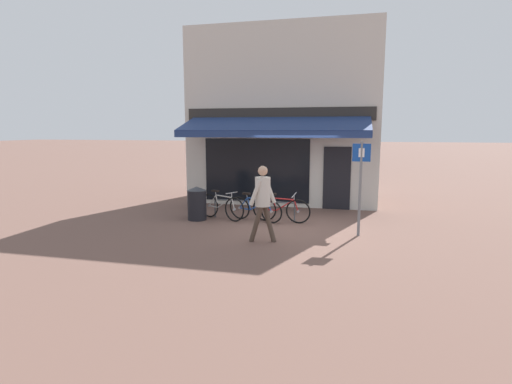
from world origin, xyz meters
TOP-DOWN VIEW (x-y plane):
  - ground_plane at (0.00, 0.00)m, footprint 160.00×160.00m
  - shop_front at (-0.83, 4.17)m, footprint 6.76×4.66m
  - bike_rack_rail at (-1.13, 0.53)m, footprint 2.55×0.04m
  - bicycle_silver at (-2.08, 0.31)m, footprint 1.61×0.75m
  - bicycle_blue at (-1.04, 0.28)m, footprint 1.73×0.74m
  - bicycle_red at (-0.27, 0.31)m, footprint 1.74×0.52m
  - pedestrian_adult at (-0.35, -1.77)m, footprint 0.67×0.49m
  - litter_bin at (-2.76, 0.07)m, footprint 0.57×0.57m
  - parking_sign at (1.89, -0.66)m, footprint 0.44×0.07m

SIDE VIEW (x-z plane):
  - ground_plane at x=0.00m, z-range 0.00..0.00m
  - bicycle_blue at x=-1.04m, z-range -0.05..0.80m
  - bicycle_red at x=-0.27m, z-range -0.06..0.83m
  - bicycle_silver at x=-2.08m, z-range -0.04..0.82m
  - bike_rack_rail at x=-1.13m, z-range 0.17..0.74m
  - litter_bin at x=-2.76m, z-range 0.00..1.00m
  - pedestrian_adult at x=-0.35m, z-range 0.20..2.04m
  - parking_sign at x=1.89m, z-range 0.27..2.65m
  - shop_front at x=-0.83m, z-range -0.01..6.22m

